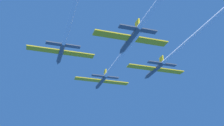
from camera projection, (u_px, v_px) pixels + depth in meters
name	position (u px, v px, depth m)	size (l,w,h in m)	color
jet_lead	(110.00, 71.00, 85.34)	(19.71, 45.00, 3.26)	#4C5660
jet_left_wing	(67.00, 32.00, 66.25)	(19.71, 49.78, 3.26)	#4C5660
jet_right_wing	(171.00, 56.00, 76.90)	(19.71, 45.63, 3.26)	#4C5660
jet_slot	(147.00, 17.00, 57.43)	(19.71, 45.29, 3.26)	#4C5660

